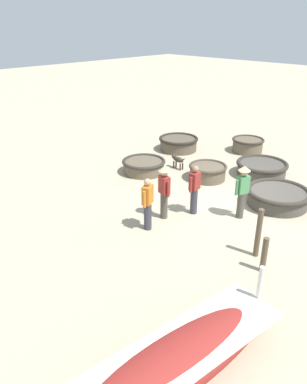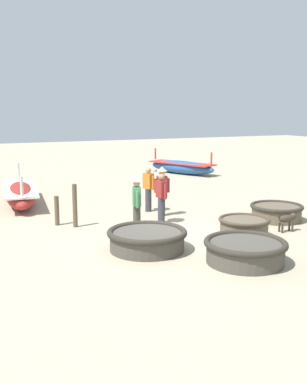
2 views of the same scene
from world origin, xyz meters
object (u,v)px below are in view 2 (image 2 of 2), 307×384
fisherman_with_hat (162,188)px  mooring_post_shoreline (75,206)px  mooring_post_inland (57,211)px  coracle_far_right (244,227)px  coracle_front_left (245,250)px  long_boat_red_hull (182,167)px  coracle_front_right (276,212)px  dog (287,219)px  fisherman_standing_right (137,201)px  fisherman_by_coracle (148,188)px  coracle_tilted (147,239)px  long_boat_green_hull (21,194)px  fisherman_crouching (161,197)px

fisherman_with_hat → mooring_post_shoreline: size_ratio=1.25×
mooring_post_shoreline → mooring_post_inland: 0.68m
coracle_far_right → mooring_post_inland: bearing=140.4°
coracle_front_left → long_boat_red_hull: long_boat_red_hull is taller
coracle_front_right → dog: bearing=-118.1°
fisherman_standing_right → mooring_post_shoreline: 2.06m
fisherman_by_coracle → mooring_post_inland: fisherman_by_coracle is taller
coracle_tilted → mooring_post_shoreline: 3.23m
long_boat_red_hull → long_boat_green_hull: size_ratio=0.95×
coracle_far_right → fisherman_with_hat: 3.54m
mooring_post_shoreline → fisherman_crouching: bearing=-14.7°
fisherman_with_hat → mooring_post_inland: fisherman_with_hat is taller
coracle_front_right → fisherman_by_coracle: 4.40m
coracle_far_right → fisherman_by_coracle: size_ratio=0.91×
coracle_front_right → mooring_post_inland: mooring_post_inland is taller
fisherman_by_coracle → coracle_front_left: bearing=-92.4°
long_boat_green_hull → fisherman_with_hat: 5.68m
long_boat_red_hull → fisherman_by_coracle: fisherman_by_coracle is taller
coracle_front_right → coracle_far_right: (-2.20, -1.22, 0.02)m
fisherman_crouching → mooring_post_inland: size_ratio=1.71×
coracle_front_left → dog: 3.28m
fisherman_standing_right → coracle_tilted: bearing=-104.2°
fisherman_standing_right → fisherman_crouching: bearing=33.3°
coracle_front_right → long_boat_green_hull: bearing=139.0°
coracle_front_left → mooring_post_shoreline: 5.61m
coracle_far_right → fisherman_with_hat: bearing=104.8°
long_boat_red_hull → fisherman_with_hat: size_ratio=2.65×
coracle_front_right → coracle_tilted: (-5.12, -1.08, 0.01)m
coracle_tilted → fisherman_crouching: fisherman_crouching is taller
fisherman_with_hat → fisherman_standing_right: (-1.63, -1.64, 0.00)m
coracle_tilted → mooring_post_inland: size_ratio=2.23×
long_boat_red_hull → dog: (-3.20, -12.13, -0.01)m
fisherman_with_hat → coracle_front_left: bearing=-94.2°
coracle_front_right → mooring_post_inland: 7.02m
fisherman_by_coracle → mooring_post_shoreline: fisherman_by_coracle is taller
long_boat_green_hull → dog: 9.79m
fisherman_with_hat → fisherman_by_coracle: bearing=98.8°
fisherman_with_hat → mooring_post_shoreline: fisherman_with_hat is taller
coracle_front_left → fisherman_by_coracle: size_ratio=1.24×
dog → fisherman_by_coracle: bearing=121.2°
coracle_front_left → mooring_post_inland: (-3.13, 5.38, 0.16)m
fisherman_by_coracle → coracle_tilted: bearing=-115.3°
long_boat_green_hull → fisherman_with_hat: fisherman_with_hat is taller
fisherman_crouching → mooring_post_shoreline: 2.69m
mooring_post_shoreline → coracle_tilted: bearing=-71.5°
mooring_post_inland → coracle_tilted: bearing=-67.3°
fisherman_with_hat → fisherman_crouching: bearing=-117.6°
coracle_far_right → dog: (1.53, -0.03, 0.07)m
long_boat_red_hull → fisherman_with_hat: 10.40m
coracle_tilted → long_boat_green_hull: 7.48m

